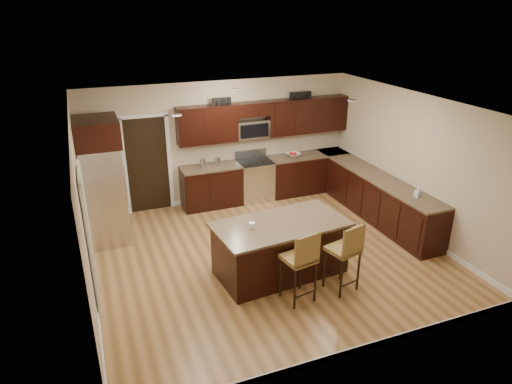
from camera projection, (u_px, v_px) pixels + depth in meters
name	position (u px, v px, depth m)	size (l,w,h in m)	color
floor	(269.00, 254.00, 8.26)	(6.00, 6.00, 0.00)	#A0723F
ceiling	(270.00, 106.00, 7.22)	(6.00, 6.00, 0.00)	silver
wall_back	(221.00, 142.00, 10.10)	(6.00, 6.00, 0.00)	#C2AD8C
wall_left	(83.00, 212.00, 6.73)	(5.50, 5.50, 0.00)	#C2AD8C
wall_right	(413.00, 164.00, 8.75)	(5.50, 5.50, 0.00)	#C2AD8C
base_cabinets	(323.00, 188.00, 9.96)	(4.02, 3.96, 0.92)	black
upper_cabinets	(268.00, 118.00, 10.12)	(4.00, 0.33, 0.80)	black
range	(255.00, 180.00, 10.41)	(0.76, 0.64, 1.11)	silver
microwave	(252.00, 129.00, 10.10)	(0.76, 0.31, 0.40)	silver
doorway	(147.00, 165.00, 9.66)	(0.85, 0.03, 2.06)	black
pantry_door	(88.00, 241.00, 6.61)	(0.03, 0.80, 2.04)	white
letter_decor	(262.00, 98.00, 9.90)	(2.20, 0.03, 0.15)	black
island	(280.00, 250.00, 7.55)	(2.25, 1.33, 0.92)	black
stool_mid	(302.00, 259.00, 6.69)	(0.51, 0.51, 1.17)	olive
stool_right	(346.00, 250.00, 6.95)	(0.52, 0.52, 1.16)	olive
refrigerator	(102.00, 180.00, 8.34)	(0.79, 1.00, 2.35)	silver
floor_mat	(241.00, 227.00, 9.26)	(0.96, 0.64, 0.01)	olive
fruit_bowl	(293.00, 155.00, 10.55)	(0.32, 0.32, 0.08)	silver
soap_bottle	(417.00, 192.00, 8.30)	(0.09, 0.09, 0.20)	#B2B2B2
canister_tall	(203.00, 163.00, 9.80)	(0.12, 0.12, 0.19)	silver
canister_short	(218.00, 162.00, 9.92)	(0.11, 0.11, 0.18)	silver
island_jar	(252.00, 225.00, 7.17)	(0.10, 0.10, 0.10)	white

